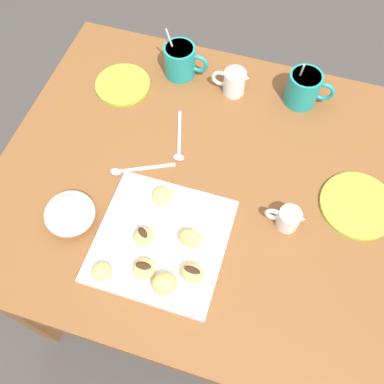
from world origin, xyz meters
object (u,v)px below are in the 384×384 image
at_px(beignet_1, 144,236).
at_px(beignet_5, 192,273).
at_px(cream_pitcher_white, 234,81).
at_px(beignet_0, 165,284).
at_px(beignet_3, 102,271).
at_px(dining_table, 205,202).
at_px(pastry_plate_square, 161,241).
at_px(beignet_2, 190,238).
at_px(coffee_mug_teal_left, 181,60).
at_px(beignet_4, 162,195).
at_px(ice_cream_bowl, 69,212).
at_px(saucer_lime_left, 123,85).
at_px(coffee_mug_teal_right, 304,88).
at_px(saucer_lime_right, 358,205).
at_px(beignet_6, 144,268).
at_px(chocolate_sauce_pitcher, 288,218).

height_order(beignet_1, beignet_5, beignet_1).
relative_size(cream_pitcher_white, beignet_0, 1.89).
xyz_separation_m(beignet_0, beignet_3, (-0.14, -0.01, -0.00)).
bearing_deg(dining_table, pastry_plate_square, -105.16).
distance_m(pastry_plate_square, beignet_2, 0.07).
xyz_separation_m(coffee_mug_teal_left, beignet_4, (0.09, -0.41, -0.02)).
relative_size(dining_table, coffee_mug_teal_left, 7.40).
relative_size(ice_cream_bowl, beignet_4, 2.41).
distance_m(coffee_mug_teal_left, ice_cream_bowl, 0.53).
bearing_deg(coffee_mug_teal_left, saucer_lime_left, -146.09).
xyz_separation_m(coffee_mug_teal_right, beignet_4, (-0.26, -0.41, -0.02)).
bearing_deg(pastry_plate_square, coffee_mug_teal_right, 65.96).
distance_m(dining_table, saucer_lime_right, 0.39).
bearing_deg(beignet_6, dining_table, 77.30).
bearing_deg(beignet_0, saucer_lime_right, 41.01).
relative_size(chocolate_sauce_pitcher, saucer_lime_right, 0.51).
bearing_deg(beignet_5, ice_cream_bowl, 170.50).
relative_size(saucer_lime_right, beignet_3, 4.05).
distance_m(beignet_3, beignet_5, 0.19).
bearing_deg(beignet_6, beignet_2, 52.42).
bearing_deg(pastry_plate_square, beignet_3, -129.63).
bearing_deg(coffee_mug_teal_right, saucer_lime_right, -56.43).
distance_m(chocolate_sauce_pitcher, beignet_4, 0.30).
xyz_separation_m(dining_table, chocolate_sauce_pitcher, (0.21, -0.06, 0.16)).
bearing_deg(beignet_3, coffee_mug_teal_right, 62.74).
distance_m(dining_table, coffee_mug_teal_left, 0.40).
bearing_deg(cream_pitcher_white, ice_cream_bowl, -117.59).
xyz_separation_m(dining_table, saucer_lime_right, (0.37, 0.03, 0.13)).
bearing_deg(beignet_6, saucer_lime_right, 35.58).
xyz_separation_m(dining_table, coffee_mug_teal_right, (0.18, 0.32, 0.18)).
bearing_deg(beignet_1, beignet_2, 15.22).
xyz_separation_m(chocolate_sauce_pitcher, saucer_lime_left, (-0.52, 0.29, -0.03)).
height_order(coffee_mug_teal_left, cream_pitcher_white, coffee_mug_teal_left).
xyz_separation_m(beignet_1, beignet_4, (0.00, 0.11, -0.00)).
bearing_deg(beignet_6, coffee_mug_teal_left, 100.48).
height_order(ice_cream_bowl, beignet_6, ice_cream_bowl).
height_order(pastry_plate_square, saucer_lime_left, pastry_plate_square).
distance_m(cream_pitcher_white, beignet_0, 0.59).
bearing_deg(saucer_lime_left, beignet_3, -72.47).
xyz_separation_m(cream_pitcher_white, chocolate_sauce_pitcher, (0.22, -0.36, -0.01)).
distance_m(dining_table, ice_cream_bowl, 0.37).
xyz_separation_m(beignet_2, beignet_4, (-0.10, 0.08, -0.00)).
xyz_separation_m(beignet_1, beignet_6, (0.03, -0.07, -0.00)).
xyz_separation_m(ice_cream_bowl, beignet_5, (0.31, -0.05, -0.00)).
distance_m(ice_cream_bowl, beignet_5, 0.31).
bearing_deg(beignet_0, cream_pitcher_white, 90.23).
height_order(coffee_mug_teal_left, saucer_lime_right, coffee_mug_teal_left).
xyz_separation_m(ice_cream_bowl, beignet_6, (0.21, -0.07, -0.01)).
relative_size(dining_table, coffee_mug_teal_right, 7.26).
relative_size(coffee_mug_teal_left, cream_pitcher_white, 1.36).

